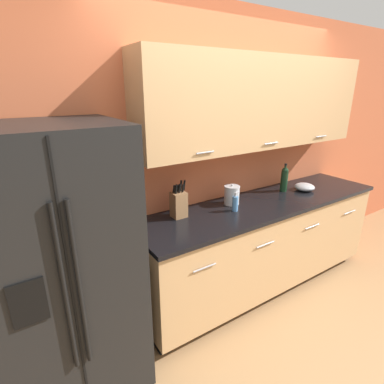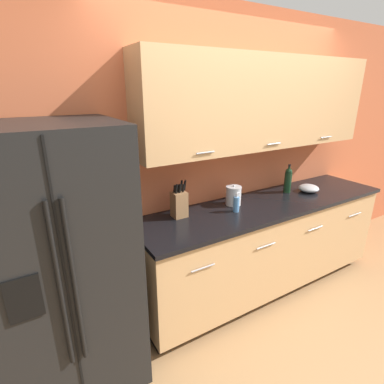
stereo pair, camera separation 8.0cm
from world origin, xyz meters
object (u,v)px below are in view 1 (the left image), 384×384
object	(u,v)px
knife_block	(179,204)
soap_dispenser	(235,203)
refrigerator	(60,269)
steel_canister	(232,195)
mixing_bowl	(305,187)
wine_bottle	(284,179)

from	to	relation	value
knife_block	soap_dispenser	size ratio (longest dim) A/B	1.78
refrigerator	soap_dispenser	size ratio (longest dim) A/B	10.21
knife_block	steel_canister	distance (m)	0.55
knife_block	mixing_bowl	world-z (taller)	knife_block
soap_dispenser	knife_block	bearing A→B (deg)	161.16
wine_bottle	steel_canister	bearing A→B (deg)	178.90
soap_dispenser	mixing_bowl	size ratio (longest dim) A/B	0.86
steel_canister	refrigerator	bearing A→B (deg)	-173.42
mixing_bowl	steel_canister	bearing A→B (deg)	172.32
knife_block	mixing_bowl	xyz separation A→B (m)	(1.43, -0.14, -0.08)
wine_bottle	soap_dispenser	distance (m)	0.78
refrigerator	wine_bottle	bearing A→B (deg)	4.21
wine_bottle	mixing_bowl	distance (m)	0.25
soap_dispenser	refrigerator	bearing A→B (deg)	-178.69
mixing_bowl	soap_dispenser	bearing A→B (deg)	-178.63
refrigerator	mixing_bowl	size ratio (longest dim) A/B	8.79
knife_block	steel_canister	world-z (taller)	knife_block
mixing_bowl	knife_block	bearing A→B (deg)	174.56
knife_block	soap_dispenser	bearing A→B (deg)	-18.84
mixing_bowl	wine_bottle	bearing A→B (deg)	152.12
wine_bottle	steel_canister	distance (m)	0.69
wine_bottle	soap_dispenser	world-z (taller)	wine_bottle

